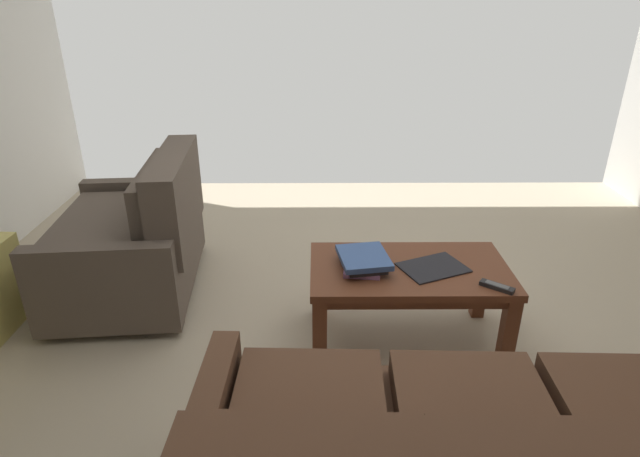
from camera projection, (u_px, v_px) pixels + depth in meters
The scene contains 6 objects.
ground_plane at pixel (370, 344), 2.83m from camera, with size 5.20×5.11×0.01m, color #B7A88E.
loveseat_near at pixel (137, 238), 3.18m from camera, with size 0.89×1.18×0.88m.
coffee_table at pixel (409, 279), 2.69m from camera, with size 1.01×0.57×0.46m.
book_stack at pixel (363, 261), 2.63m from camera, with size 0.28×0.31×0.07m.
tv_remote at pixel (497, 286), 2.46m from camera, with size 0.15×0.13×0.02m.
loose_magazine at pixel (433, 267), 2.64m from camera, with size 0.23×0.32×0.01m, color black.
Camera 1 is at (0.28, 2.31, 1.74)m, focal length 29.32 mm.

